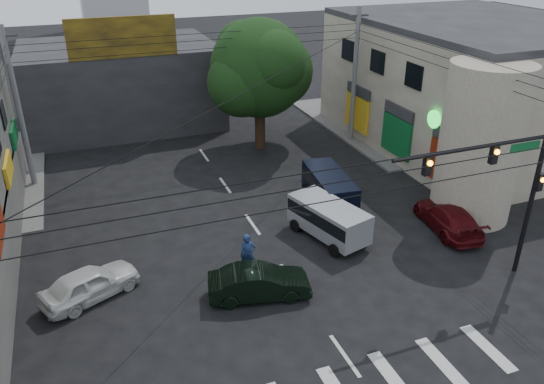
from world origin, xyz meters
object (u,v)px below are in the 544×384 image
maroon_sedan (448,217)px  silver_minivan (328,221)px  dark_sedan (259,283)px  navy_van (329,189)px  utility_pole_far_right (354,77)px  utility_pole_far_left (19,110)px  white_compact (90,283)px  street_tree (259,69)px  traffic_gantry (506,177)px  traffic_officer (248,255)px

maroon_sedan → silver_minivan: (-5.95, 1.39, 0.23)m
dark_sedan → navy_van: (6.30, 6.37, 0.23)m
silver_minivan → utility_pole_far_right: bearing=-48.6°
navy_van → dark_sedan: bearing=142.1°
utility_pole_far_left → navy_van: (15.12, -8.36, -3.69)m
utility_pole_far_left → silver_minivan: size_ratio=2.02×
white_compact → utility_pole_far_right: bearing=-81.2°
dark_sedan → utility_pole_far_right: bearing=-27.4°
street_tree → silver_minivan: 13.37m
street_tree → dark_sedan: 17.40m
utility_pole_far_left → navy_van: bearing=-28.9°
silver_minivan → navy_van: bearing=-42.5°
white_compact → utility_pole_far_left: bearing=-13.7°
street_tree → traffic_gantry: 18.42m
utility_pole_far_right → silver_minivan: (-7.48, -11.52, -3.69)m
traffic_gantry → utility_pole_far_left: bearing=137.1°
utility_pole_far_right → navy_van: bearing=-125.1°
utility_pole_far_left → dark_sedan: size_ratio=2.11×
dark_sedan → traffic_officer: (0.10, 1.73, 0.28)m
dark_sedan → white_compact: bearing=81.6°
white_compact → navy_van: (12.73, 3.95, 0.22)m
white_compact → street_tree: bearing=-66.9°
utility_pole_far_left → navy_van: size_ratio=1.95×
navy_van → white_compact: bearing=114.1°
street_tree → utility_pole_far_right: (6.50, -1.00, -0.87)m
silver_minivan → traffic_officer: traffic_officer is taller
utility_pole_far_right → silver_minivan: utility_pole_far_right is taller
dark_sedan → white_compact: 6.87m
white_compact → maroon_sedan: 17.09m
utility_pole_far_right → white_compact: (-18.61, -12.32, -3.91)m
street_tree → traffic_gantry: size_ratio=1.21×
utility_pole_far_right → dark_sedan: (-12.18, -14.73, -3.92)m
traffic_gantry → navy_van: traffic_gantry is taller
street_tree → utility_pole_far_left: (-14.50, -1.00, -0.87)m
silver_minivan → traffic_officer: 4.83m
traffic_gantry → navy_van: (-3.20, 8.64, -3.92)m
utility_pole_far_left → navy_van: utility_pole_far_left is taller
utility_pole_far_left → traffic_officer: size_ratio=4.77×
dark_sedan → white_compact: (-6.43, 2.41, 0.00)m
street_tree → traffic_gantry: bearing=-78.0°
utility_pole_far_right → dark_sedan: 19.51m
traffic_gantry → traffic_officer: (-9.41, 4.00, -3.87)m
street_tree → traffic_officer: bearing=-111.7°
navy_van → traffic_officer: size_ratio=2.45×
dark_sedan → maroon_sedan: size_ratio=0.89×
traffic_gantry → traffic_officer: size_ratio=3.73×
utility_pole_far_left → street_tree: bearing=3.9°
white_compact → silver_minivan: size_ratio=0.96×
traffic_gantry → navy_van: size_ratio=1.52×
utility_pole_far_left → traffic_officer: bearing=-55.5°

